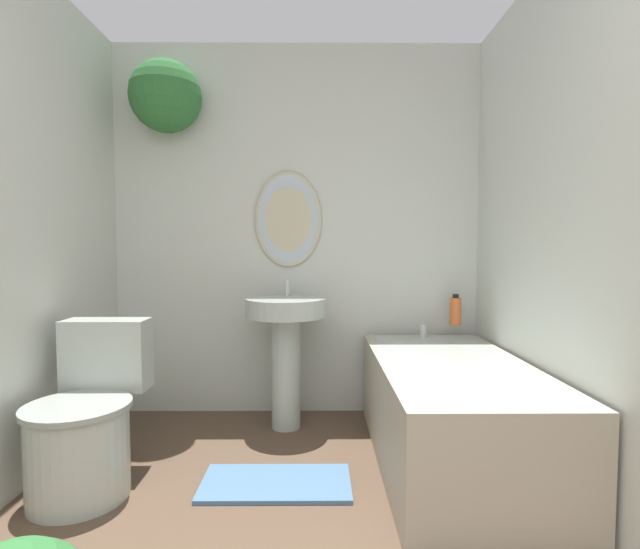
{
  "coord_description": "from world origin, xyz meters",
  "views": [
    {
      "loc": [
        0.13,
        -0.23,
        1.08
      ],
      "look_at": [
        0.14,
        1.74,
        0.97
      ],
      "focal_mm": 26.0,
      "sensor_mm": 36.0,
      "label": 1
    }
  ],
  "objects_px": {
    "shampoo_bottle": "(455,311)",
    "toilet": "(86,425)",
    "bathtub": "(451,410)",
    "pedestal_sink": "(286,337)"
  },
  "relations": [
    {
      "from": "bathtub",
      "to": "shampoo_bottle",
      "type": "xyz_separation_m",
      "value": [
        0.21,
        0.64,
        0.42
      ]
    },
    {
      "from": "pedestal_sink",
      "to": "bathtub",
      "type": "relative_size",
      "value": 0.61
    },
    {
      "from": "bathtub",
      "to": "shampoo_bottle",
      "type": "distance_m",
      "value": 0.79
    },
    {
      "from": "toilet",
      "to": "pedestal_sink",
      "type": "relative_size",
      "value": 0.83
    },
    {
      "from": "pedestal_sink",
      "to": "shampoo_bottle",
      "type": "bearing_deg",
      "value": 7.97
    },
    {
      "from": "toilet",
      "to": "bathtub",
      "type": "distance_m",
      "value": 1.72
    },
    {
      "from": "pedestal_sink",
      "to": "bathtub",
      "type": "distance_m",
      "value": 1.03
    },
    {
      "from": "pedestal_sink",
      "to": "shampoo_bottle",
      "type": "height_order",
      "value": "pedestal_sink"
    },
    {
      "from": "shampoo_bottle",
      "to": "toilet",
      "type": "bearing_deg",
      "value": -155.3
    },
    {
      "from": "pedestal_sink",
      "to": "bathtub",
      "type": "height_order",
      "value": "pedestal_sink"
    }
  ]
}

